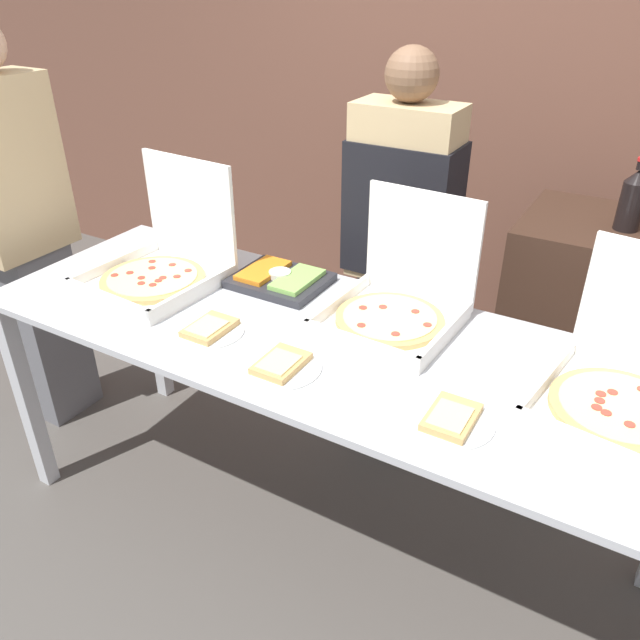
# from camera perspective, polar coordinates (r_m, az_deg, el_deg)

# --- Properties ---
(ground_plane) EXTENTS (16.00, 16.00, 0.00)m
(ground_plane) POSITION_cam_1_polar(r_m,az_deg,el_deg) (2.62, 0.00, -18.33)
(ground_plane) COLOR #514C47
(brick_wall_behind) EXTENTS (10.00, 0.06, 2.80)m
(brick_wall_behind) POSITION_cam_1_polar(r_m,az_deg,el_deg) (3.37, 15.66, 19.45)
(brick_wall_behind) COLOR brown
(brick_wall_behind) RESTS_ON ground_plane
(buffet_table) EXTENTS (2.40, 0.83, 0.90)m
(buffet_table) POSITION_cam_1_polar(r_m,az_deg,el_deg) (2.09, 0.00, -3.64)
(buffet_table) COLOR silver
(buffet_table) RESTS_ON ground_plane
(pizza_box_near_left) EXTENTS (0.43, 0.45, 0.41)m
(pizza_box_near_left) POSITION_cam_1_polar(r_m,az_deg,el_deg) (2.09, 7.11, 1.71)
(pizza_box_near_left) COLOR white
(pizza_box_near_left) RESTS_ON buffet_table
(pizza_box_far_right) EXTENTS (0.46, 0.48, 0.43)m
(pizza_box_far_right) POSITION_cam_1_polar(r_m,az_deg,el_deg) (2.42, -14.23, 5.16)
(pizza_box_far_right) COLOR white
(pizza_box_far_right) RESTS_ON buffet_table
(pizza_box_far_left) EXTENTS (0.47, 0.48, 0.41)m
(pizza_box_far_left) POSITION_cam_1_polar(r_m,az_deg,el_deg) (1.86, 26.46, -5.42)
(pizza_box_far_left) COLOR white
(pizza_box_far_left) RESTS_ON buffet_table
(paper_plate_front_left) EXTENTS (0.23, 0.23, 0.03)m
(paper_plate_front_left) POSITION_cam_1_polar(r_m,az_deg,el_deg) (1.70, 11.90, -8.80)
(paper_plate_front_left) COLOR white
(paper_plate_front_left) RESTS_ON buffet_table
(paper_plate_front_right) EXTENTS (0.24, 0.24, 0.03)m
(paper_plate_front_right) POSITION_cam_1_polar(r_m,az_deg,el_deg) (1.87, -3.67, -4.07)
(paper_plate_front_right) COLOR white
(paper_plate_front_right) RESTS_ON buffet_table
(paper_plate_front_center) EXTENTS (0.22, 0.22, 0.03)m
(paper_plate_front_center) POSITION_cam_1_polar(r_m,az_deg,el_deg) (2.07, -10.05, -0.80)
(paper_plate_front_center) COLOR white
(paper_plate_front_center) RESTS_ON buffet_table
(veggie_tray) EXTENTS (0.34, 0.28, 0.05)m
(veggie_tray) POSITION_cam_1_polar(r_m,az_deg,el_deg) (2.35, -3.67, 3.78)
(veggie_tray) COLOR #28282D
(veggie_tray) RESTS_ON buffet_table
(sideboard_podium) EXTENTS (0.66, 0.60, 1.07)m
(sideboard_podium) POSITION_cam_1_polar(r_m,az_deg,el_deg) (2.92, 23.04, -1.76)
(sideboard_podium) COLOR #382319
(sideboard_podium) RESTS_ON ground_plane
(soda_bottle) EXTENTS (0.09, 0.09, 0.27)m
(soda_bottle) POSITION_cam_1_polar(r_m,az_deg,el_deg) (2.63, 26.67, 9.83)
(soda_bottle) COLOR black
(soda_bottle) RESTS_ON sideboard_podium
(person_server_vest) EXTENTS (0.42, 0.24, 1.71)m
(person_server_vest) POSITION_cam_1_polar(r_m,az_deg,el_deg) (2.58, 7.34, 7.00)
(person_server_vest) COLOR slate
(person_server_vest) RESTS_ON ground_plane
(person_guest_plaid) EXTENTS (0.22, 0.40, 1.79)m
(person_guest_plaid) POSITION_cam_1_polar(r_m,az_deg,el_deg) (3.01, -25.40, 7.26)
(person_guest_plaid) COLOR slate
(person_guest_plaid) RESTS_ON ground_plane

